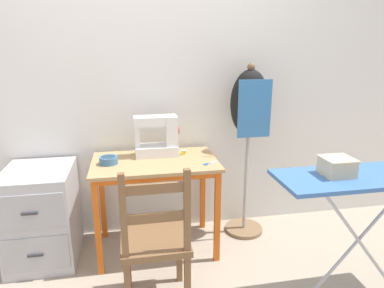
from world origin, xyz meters
TOP-DOWN VIEW (x-y plane):
  - ground_plane at (0.00, 0.00)m, footprint 14.00×14.00m
  - wall_back at (0.00, 0.64)m, footprint 10.00×0.05m
  - sewing_table at (0.00, 0.27)m, footprint 0.92×0.57m
  - sewing_machine at (0.05, 0.41)m, footprint 0.34×0.18m
  - fabric_bowl at (-0.33, 0.27)m, footprint 0.13×0.13m
  - scissors at (0.37, 0.14)m, footprint 0.12×0.09m
  - thread_spool_near_machine at (0.23, 0.38)m, footprint 0.04×0.04m
  - wooden_chair at (-0.06, -0.33)m, footprint 0.40×0.38m
  - filing_cabinet at (-0.84, 0.32)m, footprint 0.47×0.56m
  - dress_form at (0.76, 0.41)m, footprint 0.32×0.32m
  - ironing_board at (1.17, -0.49)m, footprint 1.08×0.38m
  - storage_box at (0.98, -0.47)m, footprint 0.17×0.16m

SIDE VIEW (x-z plane):
  - ground_plane at x=0.00m, z-range 0.00..0.00m
  - filing_cabinet at x=-0.84m, z-range 0.00..0.70m
  - wooden_chair at x=-0.06m, z-range -0.03..0.90m
  - sewing_table at x=0.00m, z-range 0.26..0.99m
  - scissors at x=0.37m, z-range 0.73..0.74m
  - thread_spool_near_machine at x=0.23m, z-range 0.73..0.77m
  - fabric_bowl at x=-0.33m, z-range 0.73..0.79m
  - ironing_board at x=1.17m, z-range 0.37..1.21m
  - sewing_machine at x=0.05m, z-range 0.71..1.04m
  - storage_box at x=0.98m, z-range 0.84..0.94m
  - dress_form at x=0.76m, z-range 0.31..1.73m
  - wall_back at x=0.00m, z-range 0.00..2.55m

